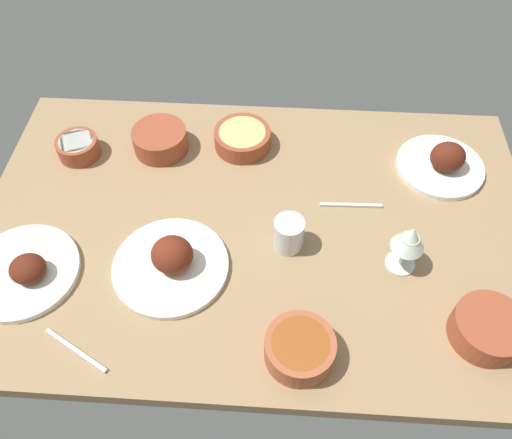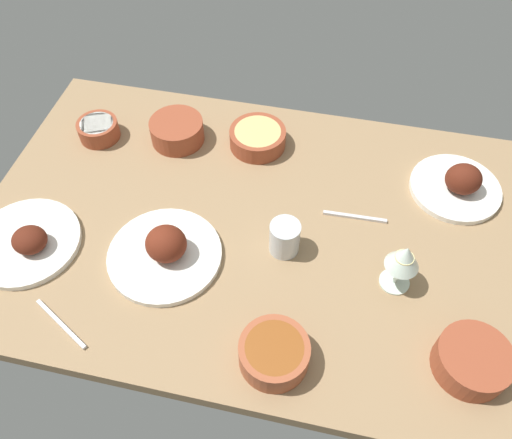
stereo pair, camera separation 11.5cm
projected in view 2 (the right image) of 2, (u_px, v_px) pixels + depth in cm
name	position (u px, v px, depth cm)	size (l,w,h in cm)	color
dining_table	(256.00, 229.00, 128.89)	(140.00, 90.00, 4.00)	#937551
plate_near_viewer	(165.00, 251.00, 119.29)	(27.26, 27.26, 9.69)	white
plate_center_main	(27.00, 242.00, 122.07)	(26.30, 26.30, 7.06)	white
plate_far_side	(458.00, 185.00, 131.88)	(23.58, 23.58, 9.37)	white
bowl_pasta	(258.00, 137.00, 142.25)	(15.83, 15.83, 5.28)	brown
bowl_potatoes	(177.00, 130.00, 143.15)	(15.08, 15.08, 6.49)	brown
bowl_onions	(473.00, 360.00, 102.13)	(15.22, 15.22, 6.43)	brown
bowl_soup	(274.00, 353.00, 103.14)	(14.63, 14.63, 6.31)	#A35133
bowl_cream	(98.00, 129.00, 144.35)	(11.48, 11.48, 5.25)	brown
wine_glass	(404.00, 259.00, 109.23)	(7.60, 7.60, 14.00)	silver
water_tumbler	(285.00, 238.00, 119.45)	(7.31, 7.31, 8.73)	silver
fork_loose	(61.00, 324.00, 110.35)	(17.01, 0.90, 0.80)	silver
spoon_loose	(355.00, 217.00, 128.26)	(16.09, 0.90, 0.80)	silver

